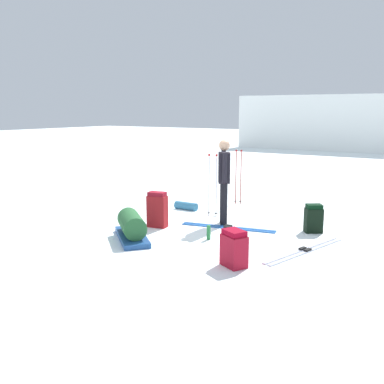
# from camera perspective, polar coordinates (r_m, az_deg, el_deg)

# --- Properties ---
(ground_plane) EXTENTS (80.00, 80.00, 0.00)m
(ground_plane) POSITION_cam_1_polar(r_m,az_deg,el_deg) (8.55, 0.00, -4.61)
(ground_plane) COLOR white
(distant_snow_ridge) EXTENTS (15.62, 5.36, 3.11)m
(distant_snow_ridge) POSITION_cam_1_polar(r_m,az_deg,el_deg) (27.09, 23.76, 8.37)
(distant_snow_ridge) COLOR white
(distant_snow_ridge) RESTS_ON ground_plane
(skier_standing) EXTENTS (0.36, 0.50, 1.70)m
(skier_standing) POSITION_cam_1_polar(r_m,az_deg,el_deg) (8.59, 4.24, 1.95)
(skier_standing) COLOR black
(skier_standing) RESTS_ON ground_plane
(ski_pair_near) EXTENTS (1.86, 0.56, 0.05)m
(ski_pair_near) POSITION_cam_1_polar(r_m,az_deg,el_deg) (8.49, 4.77, -4.68)
(ski_pair_near) COLOR #235BAC
(ski_pair_near) RESTS_ON ground_plane
(ski_pair_far) EXTENTS (0.71, 1.96, 0.05)m
(ski_pair_far) POSITION_cam_1_polar(r_m,az_deg,el_deg) (7.35, 14.70, -7.47)
(ski_pair_far) COLOR silver
(ski_pair_far) RESTS_ON ground_plane
(backpack_large_dark) EXTENTS (0.45, 0.40, 0.55)m
(backpack_large_dark) POSITION_cam_1_polar(r_m,az_deg,el_deg) (6.40, 5.57, -7.47)
(backpack_large_dark) COLOR maroon
(backpack_large_dark) RESTS_ON ground_plane
(backpack_bright) EXTENTS (0.41, 0.28, 0.70)m
(backpack_bright) POSITION_cam_1_polar(r_m,az_deg,el_deg) (8.49, -4.60, -2.37)
(backpack_bright) COLOR maroon
(backpack_bright) RESTS_ON ground_plane
(backpack_small_spare) EXTENTS (0.38, 0.36, 0.54)m
(backpack_small_spare) POSITION_cam_1_polar(r_m,az_deg,el_deg) (8.42, 15.76, -3.42)
(backpack_small_spare) COLOR black
(backpack_small_spare) RESTS_ON ground_plane
(ski_poles_planted_near) EXTENTS (0.22, 0.12, 1.35)m
(ski_poles_planted_near) POSITION_cam_1_polar(r_m,az_deg,el_deg) (9.28, 2.75, 1.34)
(ski_poles_planted_near) COLOR #B5AFBD
(ski_poles_planted_near) RESTS_ON ground_plane
(ski_poles_planted_far) EXTENTS (0.19, 0.11, 1.33)m
(ski_poles_planted_far) POSITION_cam_1_polar(r_m,az_deg,el_deg) (10.55, 6.15, 2.37)
(ski_poles_planted_far) COLOR maroon
(ski_poles_planted_far) RESTS_ON ground_plane
(gear_sled) EXTENTS (1.24, 1.16, 0.49)m
(gear_sled) POSITION_cam_1_polar(r_m,az_deg,el_deg) (7.76, -7.96, -4.61)
(gear_sled) COLOR navy
(gear_sled) RESTS_ON ground_plane
(sleeping_mat_rolled) EXTENTS (0.56, 0.20, 0.18)m
(sleeping_mat_rolled) POSITION_cam_1_polar(r_m,az_deg,el_deg) (9.97, -0.79, -1.85)
(sleeping_mat_rolled) COLOR teal
(sleeping_mat_rolled) RESTS_ON ground_plane
(thermos_bottle) EXTENTS (0.07, 0.07, 0.26)m
(thermos_bottle) POSITION_cam_1_polar(r_m,az_deg,el_deg) (7.70, 2.21, -5.36)
(thermos_bottle) COLOR #227237
(thermos_bottle) RESTS_ON ground_plane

